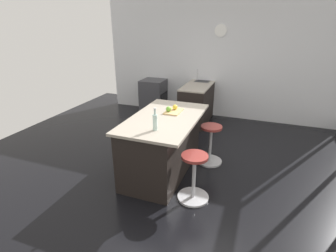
% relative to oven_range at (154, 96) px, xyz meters
% --- Properties ---
extents(ground_plane, '(7.79, 7.79, 0.00)m').
position_rel_oven_range_xyz_m(ground_plane, '(2.64, 1.59, -0.44)').
color(ground_plane, black).
extents(interior_partition_left, '(0.15, 5.79, 3.00)m').
position_rel_oven_range_xyz_m(interior_partition_left, '(-0.35, 1.59, 1.06)').
color(interior_partition_left, silver).
rests_on(interior_partition_left, ground_plane).
extents(sink_cabinet, '(1.84, 0.60, 1.19)m').
position_rel_oven_range_xyz_m(sink_cabinet, '(-0.00, 1.27, 0.02)').
color(sink_cabinet, black).
rests_on(sink_cabinet, ground_plane).
extents(oven_range, '(0.60, 0.61, 0.88)m').
position_rel_oven_range_xyz_m(oven_range, '(0.00, 0.00, 0.00)').
color(oven_range, '#38383D').
rests_on(oven_range, ground_plane).
extents(kitchen_island, '(1.72, 1.00, 0.95)m').
position_rel_oven_range_xyz_m(kitchen_island, '(2.70, 1.32, 0.04)').
color(kitchen_island, black).
rests_on(kitchen_island, ground_plane).
extents(stool_by_window, '(0.44, 0.44, 0.68)m').
position_rel_oven_range_xyz_m(stool_by_window, '(2.16, 2.00, -0.12)').
color(stool_by_window, '#B7B7BC').
rests_on(stool_by_window, ground_plane).
extents(stool_middle, '(0.44, 0.44, 0.68)m').
position_rel_oven_range_xyz_m(stool_middle, '(3.24, 2.00, -0.12)').
color(stool_middle, '#B7B7BC').
rests_on(stool_middle, ground_plane).
extents(cutting_board, '(0.36, 0.24, 0.02)m').
position_rel_oven_range_xyz_m(cutting_board, '(2.43, 1.42, 0.52)').
color(cutting_board, tan).
rests_on(cutting_board, kitchen_island).
extents(apple_yellow, '(0.08, 0.08, 0.08)m').
position_rel_oven_range_xyz_m(apple_yellow, '(2.36, 1.42, 0.57)').
color(apple_yellow, gold).
rests_on(apple_yellow, cutting_board).
extents(apple_green, '(0.08, 0.08, 0.08)m').
position_rel_oven_range_xyz_m(apple_green, '(2.50, 1.36, 0.57)').
color(apple_green, '#609E2D').
rests_on(apple_green, cutting_board).
extents(water_bottle, '(0.06, 0.06, 0.31)m').
position_rel_oven_range_xyz_m(water_bottle, '(3.22, 1.43, 0.63)').
color(water_bottle, silver).
rests_on(water_bottle, kitchen_island).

